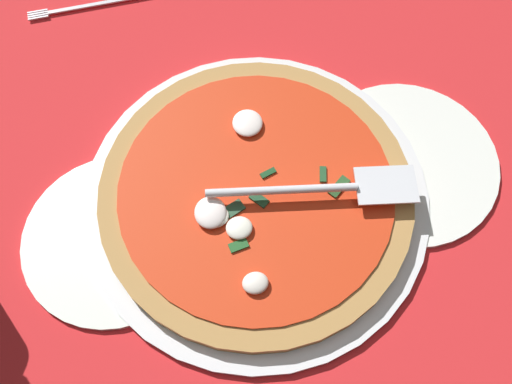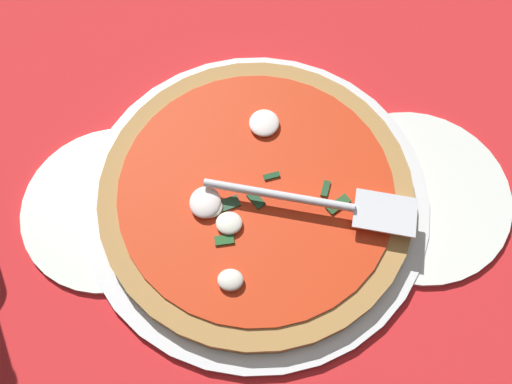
# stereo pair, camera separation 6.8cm
# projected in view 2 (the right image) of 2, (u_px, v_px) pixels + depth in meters

# --- Properties ---
(ground_plane) EXTENTS (1.06, 1.06, 0.01)m
(ground_plane) POSITION_uv_depth(u_px,v_px,m) (248.00, 212.00, 0.70)
(ground_plane) COLOR red
(checker_pattern) EXTENTS (1.06, 1.06, 0.00)m
(checker_pattern) POSITION_uv_depth(u_px,v_px,m) (248.00, 210.00, 0.70)
(checker_pattern) COLOR white
(checker_pattern) RESTS_ON ground_plane
(pizza_pan) EXTENTS (0.44, 0.44, 0.01)m
(pizza_pan) POSITION_uv_depth(u_px,v_px,m) (256.00, 197.00, 0.70)
(pizza_pan) COLOR silver
(pizza_pan) RESTS_ON ground_plane
(dinner_plate_left) EXTENTS (0.24, 0.24, 0.01)m
(dinner_plate_left) POSITION_uv_depth(u_px,v_px,m) (415.00, 194.00, 0.70)
(dinner_plate_left) COLOR white
(dinner_plate_left) RESTS_ON ground_plane
(dinner_plate_right) EXTENTS (0.22, 0.22, 0.01)m
(dinner_plate_right) POSITION_uv_depth(u_px,v_px,m) (112.00, 207.00, 0.69)
(dinner_plate_right) COLOR white
(dinner_plate_right) RESTS_ON ground_plane
(pizza) EXTENTS (0.39, 0.39, 0.03)m
(pizza) POSITION_uv_depth(u_px,v_px,m) (255.00, 192.00, 0.68)
(pizza) COLOR #B18146
(pizza) RESTS_ON pizza_pan
(pizza_server) EXTENTS (0.26, 0.06, 0.01)m
(pizza_server) POSITION_uv_depth(u_px,v_px,m) (319.00, 201.00, 0.65)
(pizza_server) COLOR silver
(pizza_server) RESTS_ON pizza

